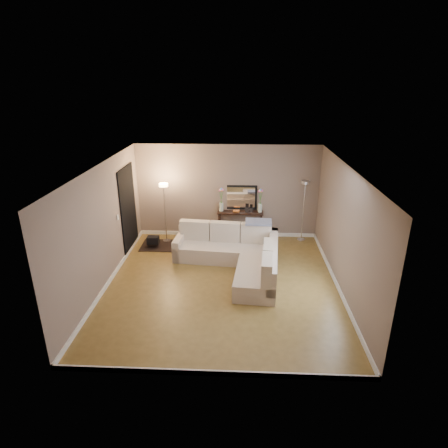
{
  "coord_description": "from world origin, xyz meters",
  "views": [
    {
      "loc": [
        0.38,
        -7.18,
        4.2
      ],
      "look_at": [
        0.0,
        0.8,
        1.1
      ],
      "focal_mm": 30.0,
      "sensor_mm": 36.0,
      "label": 1
    }
  ],
  "objects_px": {
    "sectional_sofa": "(237,254)",
    "floor_lamp_unlit": "(304,199)",
    "console_table": "(237,223)",
    "floor_lamp_lit": "(164,201)"
  },
  "relations": [
    {
      "from": "sectional_sofa",
      "to": "console_table",
      "type": "relative_size",
      "value": 2.08
    },
    {
      "from": "console_table",
      "to": "floor_lamp_lit",
      "type": "bearing_deg",
      "value": -169.97
    },
    {
      "from": "floor_lamp_unlit",
      "to": "console_table",
      "type": "bearing_deg",
      "value": 176.88
    },
    {
      "from": "floor_lamp_lit",
      "to": "floor_lamp_unlit",
      "type": "relative_size",
      "value": 0.97
    },
    {
      "from": "sectional_sofa",
      "to": "floor_lamp_unlit",
      "type": "relative_size",
      "value": 1.55
    },
    {
      "from": "console_table",
      "to": "floor_lamp_lit",
      "type": "xyz_separation_m",
      "value": [
        -1.95,
        -0.34,
        0.72
      ]
    },
    {
      "from": "floor_lamp_lit",
      "to": "floor_lamp_unlit",
      "type": "bearing_deg",
      "value": 3.79
    },
    {
      "from": "sectional_sofa",
      "to": "floor_lamp_lit",
      "type": "xyz_separation_m",
      "value": [
        -1.98,
        1.41,
        0.83
      ]
    },
    {
      "from": "floor_lamp_lit",
      "to": "console_table",
      "type": "bearing_deg",
      "value": 10.03
    },
    {
      "from": "sectional_sofa",
      "to": "floor_lamp_lit",
      "type": "bearing_deg",
      "value": 144.45
    }
  ]
}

